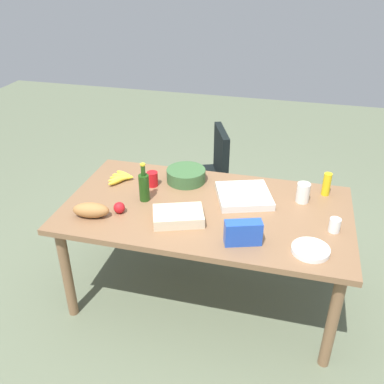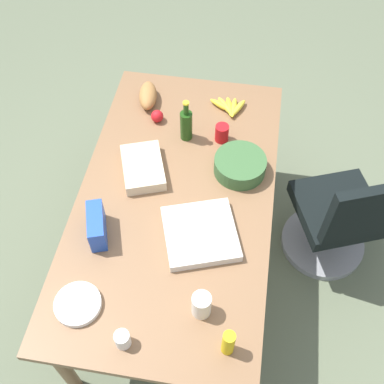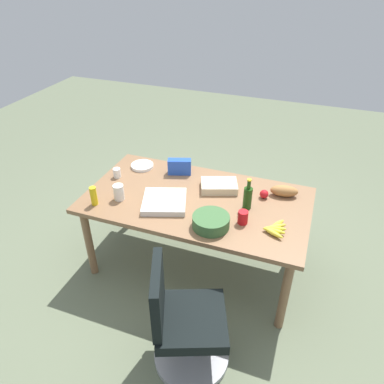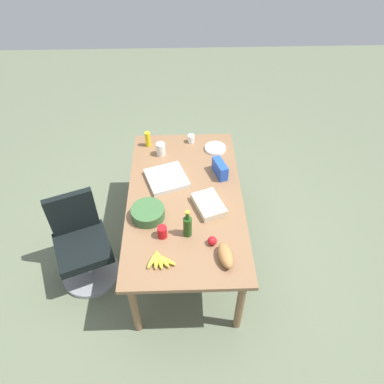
{
  "view_description": "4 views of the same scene",
  "coord_description": "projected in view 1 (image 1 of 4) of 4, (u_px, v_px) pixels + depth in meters",
  "views": [
    {
      "loc": [
        -0.52,
        2.41,
        2.3
      ],
      "look_at": [
        0.12,
        -0.06,
        0.84
      ],
      "focal_mm": 39.83,
      "sensor_mm": 36.0,
      "label": 1
    },
    {
      "loc": [
        -1.48,
        -0.33,
        2.88
      ],
      "look_at": [
        -0.02,
        -0.09,
        0.86
      ],
      "focal_mm": 44.51,
      "sensor_mm": 36.0,
      "label": 2
    },
    {
      "loc": [
        0.86,
        -2.46,
        2.57
      ],
      "look_at": [
        -0.05,
        0.02,
        0.82
      ],
      "focal_mm": 34.1,
      "sensor_mm": 36.0,
      "label": 3
    },
    {
      "loc": [
        2.4,
        -0.01,
        3.22
      ],
      "look_at": [
        0.03,
        0.06,
        0.86
      ],
      "focal_mm": 34.71,
      "sensor_mm": 36.0,
      "label": 4
    }
  ],
  "objects": [
    {
      "name": "wine_bottle",
      "position": [
        144.0,
        186.0,
        2.93
      ],
      "size": [
        0.09,
        0.09,
        0.28
      ],
      "color": "#1D4313",
      "rests_on": "conference_table"
    },
    {
      "name": "salad_bowl",
      "position": [
        186.0,
        175.0,
        3.2
      ],
      "size": [
        0.33,
        0.33,
        0.1
      ],
      "primitive_type": "cylinder",
      "rotation": [
        0.0,
        0.0,
        -0.15
      ],
      "color": "#386034",
      "rests_on": "conference_table"
    },
    {
      "name": "office_chair",
      "position": [
        202.0,
        188.0,
        3.97
      ],
      "size": [
        0.62,
        0.62,
        0.93
      ],
      "color": "gray",
      "rests_on": "ground"
    },
    {
      "name": "conference_table",
      "position": [
        206.0,
        217.0,
        2.94
      ],
      "size": [
        1.93,
        1.06,
        0.77
      ],
      "color": "brown",
      "rests_on": "ground"
    },
    {
      "name": "chip_bag_blue",
      "position": [
        243.0,
        233.0,
        2.51
      ],
      "size": [
        0.23,
        0.15,
        0.15
      ],
      "primitive_type": "cube",
      "rotation": [
        0.0,
        0.0,
        0.33
      ],
      "color": "blue",
      "rests_on": "conference_table"
    },
    {
      "name": "paper_plate_stack",
      "position": [
        311.0,
        250.0,
        2.46
      ],
      "size": [
        0.25,
        0.25,
        0.03
      ],
      "primitive_type": "cylinder",
      "rotation": [
        0.0,
        0.0,
        -0.14
      ],
      "color": "white",
      "rests_on": "conference_table"
    },
    {
      "name": "ground_plane",
      "position": [
        205.0,
        292.0,
        3.28
      ],
      "size": [
        10.0,
        10.0,
        0.0
      ],
      "primitive_type": "plane",
      "color": "#626C53"
    },
    {
      "name": "red_solo_cup",
      "position": [
        152.0,
        179.0,
        3.13
      ],
      "size": [
        0.09,
        0.09,
        0.11
      ],
      "primitive_type": "cylinder",
      "rotation": [
        0.0,
        0.0,
        0.17
      ],
      "color": "red",
      "rests_on": "conference_table"
    },
    {
      "name": "bread_loaf",
      "position": [
        91.0,
        210.0,
        2.77
      ],
      "size": [
        0.26,
        0.15,
        0.1
      ],
      "primitive_type": "ellipsoid",
      "rotation": [
        0.0,
        0.0,
        0.17
      ],
      "color": "#A6703C",
      "rests_on": "conference_table"
    },
    {
      "name": "sheet_cake",
      "position": [
        178.0,
        216.0,
        2.73
      ],
      "size": [
        0.38,
        0.32,
        0.07
      ],
      "primitive_type": "cube",
      "rotation": [
        0.0,
        0.0,
        0.35
      ],
      "color": "beige",
      "rests_on": "conference_table"
    },
    {
      "name": "mayo_jar",
      "position": [
        303.0,
        193.0,
        2.93
      ],
      "size": [
        0.11,
        0.11,
        0.14
      ],
      "primitive_type": "cylinder",
      "rotation": [
        0.0,
        0.0,
        -0.31
      ],
      "color": "white",
      "rests_on": "conference_table"
    },
    {
      "name": "mustard_bottle",
      "position": [
        327.0,
        184.0,
        3.0
      ],
      "size": [
        0.07,
        0.07,
        0.17
      ],
      "primitive_type": "cylinder",
      "rotation": [
        0.0,
        0.0,
        0.31
      ],
      "color": "yellow",
      "rests_on": "conference_table"
    },
    {
      "name": "pizza_box",
      "position": [
        244.0,
        196.0,
        2.98
      ],
      "size": [
        0.46,
        0.46,
        0.05
      ],
      "primitive_type": "cube",
      "rotation": [
        0.0,
        0.0,
        0.33
      ],
      "color": "silver",
      "rests_on": "conference_table"
    },
    {
      "name": "banana_bunch",
      "position": [
        121.0,
        177.0,
        3.22
      ],
      "size": [
        0.18,
        0.24,
        0.04
      ],
      "color": "yellow",
      "rests_on": "conference_table"
    },
    {
      "name": "paper_cup",
      "position": [
        335.0,
        225.0,
        2.63
      ],
      "size": [
        0.08,
        0.08,
        0.09
      ],
      "primitive_type": "cylinder",
      "rotation": [
        0.0,
        0.0,
        -0.21
      ],
      "color": "white",
      "rests_on": "conference_table"
    },
    {
      "name": "apple_red",
      "position": [
        119.0,
        208.0,
        2.82
      ],
      "size": [
        0.09,
        0.09,
        0.08
      ],
      "primitive_type": "sphere",
      "rotation": [
        0.0,
        0.0,
        -0.2
      ],
      "color": "red",
      "rests_on": "conference_table"
    }
  ]
}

